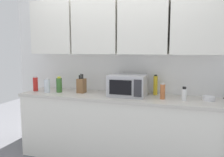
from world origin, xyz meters
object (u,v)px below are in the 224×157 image
(bottle_spice_jar, at_px, (163,92))
(bottle_yellow_mustard, at_px, (155,85))
(bottle_clear_tall, at_px, (47,86))
(bowl_ceramic_small, at_px, (209,98))
(bottle_red_sauce, at_px, (35,84))
(bottle_green_oil, at_px, (59,85))
(knife_block, at_px, (81,86))
(microwave, at_px, (128,85))
(bottle_white_jar, at_px, (184,94))

(bottle_spice_jar, xyz_separation_m, bottle_yellow_mustard, (-0.12, 0.24, 0.04))
(bottle_spice_jar, height_order, bottle_clear_tall, bottle_clear_tall)
(bottle_clear_tall, distance_m, bowl_ceramic_small, 2.16)
(bottle_red_sauce, height_order, bowl_ceramic_small, bottle_red_sauce)
(bowl_ceramic_small, bearing_deg, bottle_green_oil, -177.21)
(knife_block, relative_size, bottle_red_sauce, 1.22)
(bottle_yellow_mustard, bearing_deg, knife_block, -169.74)
(microwave, relative_size, bowl_ceramic_small, 3.26)
(knife_block, relative_size, bottle_yellow_mustard, 1.00)
(microwave, distance_m, bottle_clear_tall, 1.16)
(bottle_green_oil, relative_size, bottle_white_jar, 1.34)
(bottle_spice_jar, xyz_separation_m, bottle_green_oil, (-1.46, -0.01, 0.01))
(bottle_white_jar, distance_m, bottle_red_sauce, 2.11)
(bottle_white_jar, bearing_deg, bottle_yellow_mustard, 145.88)
(microwave, xyz_separation_m, bottle_clear_tall, (-1.15, -0.13, -0.04))
(bottle_green_oil, xyz_separation_m, bottle_red_sauce, (-0.39, -0.02, -0.00))
(bottle_red_sauce, xyz_separation_m, bowl_ceramic_small, (2.39, 0.11, -0.08))
(bottle_clear_tall, bearing_deg, bottle_green_oil, 24.25)
(bottle_spice_jar, bearing_deg, bottle_yellow_mustard, 116.74)
(bottle_red_sauce, bearing_deg, bottle_yellow_mustard, 8.72)
(bottle_spice_jar, relative_size, bottle_red_sauce, 0.89)
(bottle_yellow_mustard, distance_m, bowl_ceramic_small, 0.69)
(microwave, height_order, knife_block, microwave)
(knife_block, xyz_separation_m, bottle_spice_jar, (1.14, -0.06, -0.01))
(bottle_clear_tall, xyz_separation_m, bottle_red_sauce, (-0.24, 0.05, 0.01))
(microwave, relative_size, knife_block, 1.76)
(bottle_spice_jar, distance_m, bottle_red_sauce, 1.85)
(bottle_spice_jar, bearing_deg, bottle_red_sauce, -179.24)
(microwave, bearing_deg, bottle_green_oil, -176.68)
(bottle_green_oil, relative_size, bottle_red_sauce, 1.02)
(bottle_clear_tall, height_order, bowl_ceramic_small, bottle_clear_tall)
(bottle_yellow_mustard, height_order, bottle_red_sauce, bottle_yellow_mustard)
(bottle_clear_tall, xyz_separation_m, bottle_green_oil, (0.16, 0.07, 0.01))
(bottle_clear_tall, bearing_deg, bowl_ceramic_small, 4.45)
(bottle_red_sauce, bearing_deg, knife_block, 6.51)
(microwave, bearing_deg, bottle_red_sauce, -176.97)
(bottle_yellow_mustard, bearing_deg, bottle_spice_jar, -63.26)
(bottle_spice_jar, bearing_deg, bottle_white_jar, -3.36)
(bottle_red_sauce, bearing_deg, microwave, 3.03)
(bottle_green_oil, distance_m, bottle_yellow_mustard, 1.36)
(bottle_spice_jar, xyz_separation_m, bottle_white_jar, (0.26, -0.02, -0.01))
(knife_block, distance_m, bottle_green_oil, 0.33)
(bottle_yellow_mustard, bearing_deg, bowl_ceramic_small, -12.94)
(microwave, distance_m, bottle_yellow_mustard, 0.39)
(bottle_white_jar, bearing_deg, bottle_spice_jar, 176.64)
(bottle_clear_tall, relative_size, bottle_white_jar, 1.23)
(bottle_green_oil, xyz_separation_m, bottle_yellow_mustard, (1.34, 0.25, 0.03))
(microwave, xyz_separation_m, bowl_ceramic_small, (1.00, 0.04, -0.11))
(microwave, height_order, bottle_yellow_mustard, microwave)
(bowl_ceramic_small, bearing_deg, bottle_clear_tall, -175.55)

